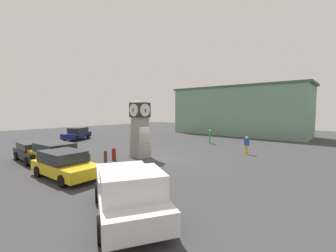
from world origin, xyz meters
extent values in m
plane|color=#38383A|center=(0.00, 0.00, 0.00)|extent=(72.33, 72.33, 0.00)
cube|color=gray|center=(-1.28, -0.78, 0.32)|extent=(1.22, 1.22, 0.65)
cube|color=gray|center=(-1.28, -0.78, 0.97)|extent=(1.18, 1.18, 0.65)
cube|color=gray|center=(-1.28, -0.78, 1.62)|extent=(1.13, 1.13, 0.65)
cube|color=gray|center=(-1.28, -0.78, 2.26)|extent=(1.08, 1.08, 0.65)
cube|color=gray|center=(-1.28, -0.78, 2.91)|extent=(1.03, 1.03, 0.65)
cube|color=#2D2316|center=(-1.28, -0.78, 3.81)|extent=(1.21, 1.21, 1.16)
cylinder|color=white|center=(-1.28, -0.15, 3.81)|extent=(0.99, 0.04, 0.99)
cube|color=black|center=(-1.28, -0.12, 3.81)|extent=(0.06, 0.15, 0.21)
cube|color=black|center=(-1.28, -0.12, 3.81)|extent=(0.04, 0.36, 0.19)
cylinder|color=white|center=(-1.28, -1.41, 3.81)|extent=(0.99, 0.04, 0.99)
cube|color=black|center=(-1.28, -1.44, 3.81)|extent=(0.06, 0.23, 0.09)
cube|color=black|center=(-1.28, -1.44, 3.81)|extent=(0.04, 0.11, 0.37)
cylinder|color=white|center=(-0.65, -0.78, 3.81)|extent=(0.04, 0.99, 0.99)
cube|color=black|center=(-0.62, -0.78, 3.81)|extent=(0.23, 0.06, 0.06)
cube|color=black|center=(-0.62, -0.78, 3.81)|extent=(0.18, 0.04, 0.36)
cylinder|color=white|center=(-1.90, -0.78, 3.81)|extent=(0.04, 0.99, 0.99)
cube|color=black|center=(-1.93, -0.78, 3.81)|extent=(0.14, 0.06, 0.22)
cube|color=black|center=(-1.93, -0.78, 3.81)|extent=(0.37, 0.04, 0.15)
pyramid|color=#2D2316|center=(-1.28, -0.78, 4.55)|extent=(1.27, 1.27, 0.31)
cylinder|color=brown|center=(-0.21, -6.62, 0.44)|extent=(0.21, 0.21, 0.88)
sphere|color=brown|center=(-0.21, -6.62, 0.91)|extent=(0.19, 0.19, 0.19)
cylinder|color=brown|center=(-0.78, -5.48, 0.49)|extent=(0.20, 0.20, 0.97)
sphere|color=brown|center=(-0.78, -5.48, 1.00)|extent=(0.18, 0.18, 0.18)
cylinder|color=brown|center=(-1.43, -3.86, 0.40)|extent=(0.24, 0.24, 0.81)
sphere|color=brown|center=(-1.43, -3.86, 0.84)|extent=(0.21, 0.21, 0.21)
cylinder|color=maroon|center=(-1.89, -2.86, 0.39)|extent=(0.30, 0.30, 0.78)
sphere|color=maroon|center=(-1.89, -2.86, 0.82)|extent=(0.27, 0.27, 0.27)
cube|color=black|center=(-6.00, -7.04, 0.57)|extent=(4.34, 1.85, 0.61)
cube|color=#1E2328|center=(-6.32, -7.03, 1.13)|extent=(2.39, 1.69, 0.50)
cylinder|color=black|center=(-4.65, -6.18, 0.32)|extent=(0.64, 0.22, 0.64)
cylinder|color=black|center=(-4.67, -7.91, 0.32)|extent=(0.64, 0.22, 0.64)
cylinder|color=black|center=(-7.33, -6.16, 0.32)|extent=(0.64, 0.22, 0.64)
cylinder|color=black|center=(-7.35, -7.89, 0.32)|extent=(0.64, 0.22, 0.64)
cube|color=gold|center=(-3.01, -6.53, 0.64)|extent=(4.78, 2.49, 0.75)
cube|color=#1E2328|center=(-3.35, -6.57, 1.30)|extent=(2.71, 2.09, 0.56)
cylinder|color=black|center=(-1.71, -5.43, 0.32)|extent=(0.66, 0.29, 0.64)
cylinder|color=black|center=(-1.49, -7.29, 0.32)|extent=(0.66, 0.29, 0.64)
cylinder|color=black|center=(-4.53, -5.76, 0.32)|extent=(0.66, 0.29, 0.64)
cylinder|color=black|center=(-4.31, -7.62, 0.32)|extent=(0.66, 0.29, 0.64)
cube|color=gold|center=(-0.11, -7.18, 0.57)|extent=(4.65, 2.33, 0.60)
cube|color=#1E2328|center=(-0.44, -7.21, 1.19)|extent=(2.62, 2.00, 0.63)
cylinder|color=black|center=(1.20, -6.14, 0.32)|extent=(0.66, 0.28, 0.64)
cylinder|color=black|center=(1.36, -7.98, 0.32)|extent=(0.66, 0.28, 0.64)
cylinder|color=black|center=(-1.58, -6.38, 0.32)|extent=(0.66, 0.28, 0.64)
cylinder|color=black|center=(-1.41, -8.23, 0.32)|extent=(0.66, 0.28, 0.64)
cube|color=navy|center=(-15.14, 0.41, 0.59)|extent=(3.61, 4.37, 0.65)
cube|color=#1E2328|center=(-15.30, 0.67, 1.23)|extent=(2.53, 2.74, 0.62)
cylinder|color=black|center=(-13.78, -0.23, 0.32)|extent=(0.52, 0.66, 0.64)
cylinder|color=black|center=(-15.17, -1.09, 0.32)|extent=(0.52, 0.66, 0.64)
cylinder|color=black|center=(-15.11, 1.92, 0.32)|extent=(0.52, 0.66, 0.64)
cylinder|color=black|center=(-16.50, 1.06, 0.32)|extent=(0.52, 0.66, 0.64)
cube|color=silver|center=(6.04, -7.49, 0.70)|extent=(5.50, 4.25, 0.70)
cube|color=silver|center=(6.84, -7.91, 1.45)|extent=(2.51, 2.59, 0.80)
cube|color=silver|center=(5.14, -7.01, 1.23)|extent=(3.47, 3.17, 0.36)
cylinder|color=black|center=(7.87, -7.34, 0.40)|extent=(0.84, 0.62, 0.80)
cylinder|color=black|center=(6.94, -9.09, 0.40)|extent=(0.84, 0.62, 0.80)
cylinder|color=black|center=(5.15, -5.90, 0.40)|extent=(0.84, 0.62, 0.80)
cylinder|color=black|center=(4.22, -7.64, 0.40)|extent=(0.84, 0.62, 0.80)
cylinder|color=#338C4C|center=(-1.16, 9.35, 0.40)|extent=(0.14, 0.14, 0.80)
cylinder|color=#338C4C|center=(-1.27, 9.52, 0.40)|extent=(0.14, 0.14, 0.80)
cube|color=#338C4C|center=(-1.22, 9.44, 1.10)|extent=(0.42, 0.47, 0.60)
sphere|color=beige|center=(-1.22, 9.44, 1.51)|extent=(0.22, 0.22, 0.22)
cylinder|color=gold|center=(4.42, 6.20, 0.39)|extent=(0.14, 0.14, 0.77)
cylinder|color=gold|center=(4.62, 6.16, 0.39)|extent=(0.14, 0.14, 0.77)
cube|color=#264CA5|center=(4.52, 6.18, 1.06)|extent=(0.44, 0.32, 0.58)
sphere|color=beige|center=(4.52, 6.18, 1.46)|extent=(0.21, 0.21, 0.21)
cube|color=gray|center=(-3.07, 20.20, 3.49)|extent=(19.71, 7.62, 6.98)
cube|color=#405849|center=(-3.07, 20.20, 7.13)|extent=(20.30, 7.85, 0.30)
camera|label=1|loc=(12.58, -12.35, 3.86)|focal=24.00mm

